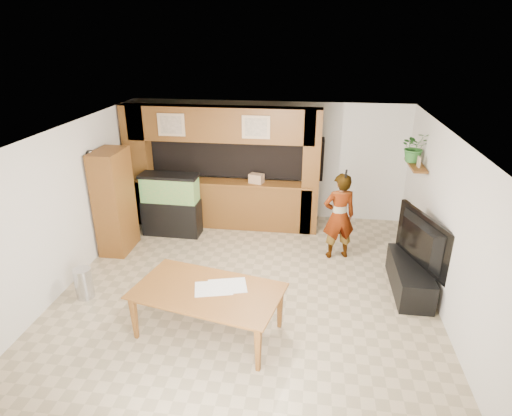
# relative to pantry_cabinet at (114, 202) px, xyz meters

# --- Properties ---
(floor) EXTENTS (6.50, 6.50, 0.00)m
(floor) POSITION_rel_pantry_cabinet_xyz_m (2.70, -1.15, -0.99)
(floor) COLOR tan
(floor) RESTS_ON ground
(ceiling) EXTENTS (6.50, 6.50, 0.00)m
(ceiling) POSITION_rel_pantry_cabinet_xyz_m (2.70, -1.15, 1.61)
(ceiling) COLOR white
(ceiling) RESTS_ON wall_back
(wall_back) EXTENTS (6.00, 0.00, 6.00)m
(wall_back) POSITION_rel_pantry_cabinet_xyz_m (2.70, 2.10, 0.31)
(wall_back) COLOR beige
(wall_back) RESTS_ON floor
(wall_left) EXTENTS (0.00, 6.50, 6.50)m
(wall_left) POSITION_rel_pantry_cabinet_xyz_m (-0.30, -1.15, 0.31)
(wall_left) COLOR beige
(wall_left) RESTS_ON floor
(wall_right) EXTENTS (0.00, 6.50, 6.50)m
(wall_right) POSITION_rel_pantry_cabinet_xyz_m (5.70, -1.15, 0.31)
(wall_right) COLOR beige
(wall_right) RESTS_ON floor
(partition) EXTENTS (4.20, 0.99, 2.60)m
(partition) POSITION_rel_pantry_cabinet_xyz_m (1.75, 1.49, 0.32)
(partition) COLOR brown
(partition) RESTS_ON floor
(wall_clock) EXTENTS (0.05, 0.25, 0.25)m
(wall_clock) POSITION_rel_pantry_cabinet_xyz_m (-0.27, -0.15, 0.91)
(wall_clock) COLOR black
(wall_clock) RESTS_ON wall_left
(wall_shelf) EXTENTS (0.25, 0.90, 0.04)m
(wall_shelf) POSITION_rel_pantry_cabinet_xyz_m (5.55, 0.80, 0.71)
(wall_shelf) COLOR brown
(wall_shelf) RESTS_ON wall_right
(pantry_cabinet) EXTENTS (0.50, 0.81, 1.99)m
(pantry_cabinet) POSITION_rel_pantry_cabinet_xyz_m (0.00, 0.00, 0.00)
(pantry_cabinet) COLOR brown
(pantry_cabinet) RESTS_ON floor
(trash_can) EXTENTS (0.28, 0.28, 0.51)m
(trash_can) POSITION_rel_pantry_cabinet_xyz_m (0.15, -1.65, -0.74)
(trash_can) COLOR #B2B2B7
(trash_can) RESTS_ON floor
(aquarium) EXTENTS (1.18, 0.44, 1.31)m
(aquarium) POSITION_rel_pantry_cabinet_xyz_m (0.82, 0.80, -0.35)
(aquarium) COLOR black
(aquarium) RESTS_ON floor
(tv_stand) EXTENTS (0.53, 1.44, 0.48)m
(tv_stand) POSITION_rel_pantry_cabinet_xyz_m (5.35, -0.72, -0.75)
(tv_stand) COLOR black
(tv_stand) RESTS_ON floor
(television) EXTENTS (0.66, 1.44, 0.84)m
(television) POSITION_rel_pantry_cabinet_xyz_m (5.35, -0.72, -0.09)
(television) COLOR black
(television) RESTS_ON tv_stand
(photo_frame) EXTENTS (0.03, 0.14, 0.19)m
(photo_frame) POSITION_rel_pantry_cabinet_xyz_m (5.55, 0.62, 0.82)
(photo_frame) COLOR tan
(photo_frame) RESTS_ON wall_shelf
(potted_plant) EXTENTS (0.59, 0.54, 0.56)m
(potted_plant) POSITION_rel_pantry_cabinet_xyz_m (5.52, 0.95, 1.01)
(potted_plant) COLOR #2D6A2A
(potted_plant) RESTS_ON wall_shelf
(person) EXTENTS (0.69, 0.55, 1.66)m
(person) POSITION_rel_pantry_cabinet_xyz_m (4.20, 0.27, -0.17)
(person) COLOR #9C7955
(person) RESTS_ON floor
(microphone) EXTENTS (0.04, 0.10, 0.17)m
(microphone) POSITION_rel_pantry_cabinet_xyz_m (4.25, 0.11, 0.71)
(microphone) COLOR black
(microphone) RESTS_ON person
(dining_table) EXTENTS (2.20, 1.53, 0.71)m
(dining_table) POSITION_rel_pantry_cabinet_xyz_m (2.32, -2.27, -0.64)
(dining_table) COLOR brown
(dining_table) RESTS_ON floor
(newspaper_a) EXTENTS (0.61, 0.51, 0.01)m
(newspaper_a) POSITION_rel_pantry_cabinet_xyz_m (2.58, -2.10, -0.28)
(newspaper_a) COLOR silver
(newspaper_a) RESTS_ON dining_table
(newspaper_b) EXTENTS (0.59, 0.49, 0.01)m
(newspaper_b) POSITION_rel_pantry_cabinet_xyz_m (2.41, -2.18, -0.28)
(newspaper_b) COLOR silver
(newspaper_b) RESTS_ON dining_table
(counter_box) EXTENTS (0.33, 0.27, 0.19)m
(counter_box) POSITION_rel_pantry_cabinet_xyz_m (2.53, 1.30, 0.14)
(counter_box) COLOR #9F7856
(counter_box) RESTS_ON partition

